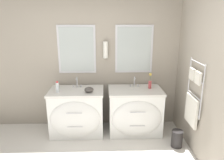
{
  "coord_description": "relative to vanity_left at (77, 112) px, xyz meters",
  "views": [
    {
      "loc": [
        0.25,
        -2.06,
        2.07
      ],
      "look_at": [
        0.37,
        1.37,
        1.07
      ],
      "focal_mm": 35.0,
      "sensor_mm": 36.0,
      "label": 1
    }
  ],
  "objects": [
    {
      "name": "toiletry_bottle",
      "position": [
        -0.3,
        -0.06,
        0.49
      ],
      "size": [
        0.06,
        0.06,
        0.2
      ],
      "color": "silver",
      "rests_on": "vanity_left"
    },
    {
      "name": "faucet_right",
      "position": [
        1.05,
        0.19,
        0.49
      ],
      "size": [
        0.17,
        0.12,
        0.19
      ],
      "color": "silver",
      "rests_on": "vanity_right"
    },
    {
      "name": "wall_right",
      "position": [
        1.92,
        -0.69,
        0.87
      ],
      "size": [
        0.13,
        3.93,
        2.6
      ],
      "color": "#9E9384",
      "rests_on": "ground_plane"
    },
    {
      "name": "waste_bin",
      "position": [
        1.69,
        -0.5,
        -0.27
      ],
      "size": [
        0.19,
        0.19,
        0.28
      ],
      "color": "#282626",
      "rests_on": "ground_plane"
    },
    {
      "name": "amenity_bowl",
      "position": [
        0.23,
        -0.09,
        0.45
      ],
      "size": [
        0.15,
        0.15,
        0.09
      ],
      "color": "#4C4742",
      "rests_on": "vanity_left"
    },
    {
      "name": "faucet_left",
      "position": [
        -0.0,
        0.19,
        0.49
      ],
      "size": [
        0.17,
        0.12,
        0.19
      ],
      "color": "silver",
      "rests_on": "vanity_left"
    },
    {
      "name": "vanity_right",
      "position": [
        1.05,
        0.0,
        0.0
      ],
      "size": [
        0.96,
        0.69,
        0.82
      ],
      "color": "white",
      "rests_on": "ground_plane"
    },
    {
      "name": "vanity_left",
      "position": [
        0.0,
        0.0,
        0.0
      ],
      "size": [
        0.96,
        0.69,
        0.82
      ],
      "color": "white",
      "rests_on": "ground_plane"
    },
    {
      "name": "flower_vase",
      "position": [
        1.32,
        0.1,
        0.51
      ],
      "size": [
        0.06,
        0.06,
        0.28
      ],
      "color": "#CC4C51",
      "rests_on": "vanity_right"
    },
    {
      "name": "wall_back",
      "position": [
        0.27,
        0.41,
        0.89
      ],
      "size": [
        4.87,
        0.17,
        2.6
      ],
      "color": "#9E9384",
      "rests_on": "ground_plane"
    }
  ]
}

